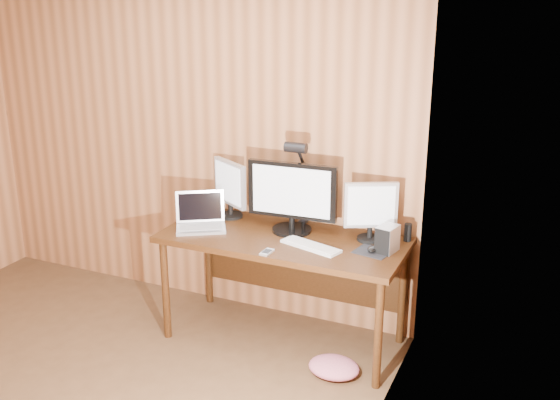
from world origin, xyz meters
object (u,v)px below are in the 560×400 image
Objects in this scene: monitor_center at (292,196)px; speaker at (408,232)px; keyboard at (311,246)px; mouse at (373,249)px; hard_drive at (387,239)px; monitor_left at (230,187)px; phone at (267,252)px; desk at (287,251)px; desk_lamp at (300,170)px; laptop at (201,219)px; monitor_right at (371,210)px.

monitor_center is 0.78m from speaker.
monitor_center is at bearing 152.60° from keyboard.
hard_drive reaches higher than mouse.
monitor_left is 0.74m from phone.
desk is at bearing 161.42° from keyboard.
keyboard is 0.38m from mouse.
monitor_center is (0.01, 0.05, 0.37)m from desk.
monitor_center is at bearing 20.54° from monitor_left.
monitor_center is at bearing 79.73° from desk.
speaker is (0.75, 0.14, -0.19)m from monitor_center.
desk is 0.62m from monitor_left.
speaker is (0.74, 0.55, 0.05)m from phone.
monitor_center is at bearing -175.20° from hard_drive.
phone is (0.52, -0.49, -0.21)m from monitor_left.
desk is 9.48× the size of hard_drive.
mouse is at bearing -15.72° from monitor_center.
mouse is (0.38, 0.08, 0.01)m from keyboard.
desk_lamp reaches higher than speaker.
mouse is at bearing 29.07° from keyboard.
laptop is 1.19m from mouse.
hard_drive is at bearing 29.29° from mouse.
keyboard is (0.23, -0.16, 0.13)m from desk.
laptop is 3.96× the size of mouse.
monitor_left is 1.20m from hard_drive.
monitor_right is 0.55m from desk_lamp.
hard_drive is (0.67, -0.08, -0.16)m from monitor_center.
monitor_left is 0.32m from laptop.
keyboard reaches higher than phone.
desk is 3.94× the size of monitor_left.
monitor_right reaches higher than laptop.
monitor_left is 3.68× the size of phone.
hard_drive is 0.76m from desk_lamp.
desk_lamp is (0.01, 0.11, 0.15)m from monitor_center.
phone is (0.60, -0.23, -0.05)m from laptop.
hard_drive is at bearing 21.97° from monitor_left.
desk is 0.63m from monitor_right.
phone is 0.17× the size of desk_lamp.
monitor_right is at bearing -158.75° from speaker.
hard_drive reaches higher than keyboard.
monitor_left is 1.14m from mouse.
hard_drive is (0.08, 0.05, 0.06)m from mouse.
monitor_right is (0.53, 0.10, 0.33)m from desk.
monitor_center reaches higher than monitor_left.
speaker is (0.23, 0.09, -0.15)m from monitor_right.
keyboard reaches higher than desk.
laptop is 1.27m from hard_drive.
hard_drive is (1.27, 0.09, 0.02)m from laptop.
speaker reaches higher than phone.
monitor_right is 3.31× the size of speaker.
desk_lamp is at bearing 83.51° from desk.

